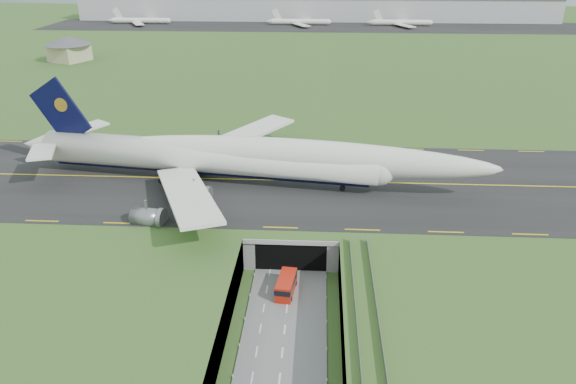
{
  "coord_description": "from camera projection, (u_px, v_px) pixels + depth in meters",
  "views": [
    {
      "loc": [
        4.34,
        -73.23,
        50.67
      ],
      "look_at": [
        -1.18,
        20.0,
        9.33
      ],
      "focal_mm": 35.0,
      "sensor_mm": 36.0,
      "label": 1
    }
  ],
  "objects": [
    {
      "name": "jumbo_jet",
      "position": [
        240.0,
        158.0,
        112.15
      ],
      "size": [
        98.48,
        62.2,
        20.77
      ],
      "rotation": [
        0.0,
        0.0,
        -0.14
      ],
      "color": "silver",
      "rests_on": "ground"
    },
    {
      "name": "taxiway",
      "position": [
        297.0,
        181.0,
        115.25
      ],
      "size": [
        800.0,
        44.0,
        0.18
      ],
      "primitive_type": "cube",
      "color": "black",
      "rests_on": "airfield_deck"
    },
    {
      "name": "distant_hills",
      "position": [
        393.0,
        14.0,
        478.25
      ],
      "size": [
        700.0,
        91.0,
        60.0
      ],
      "color": "slate",
      "rests_on": "ground"
    },
    {
      "name": "guideway",
      "position": [
        370.0,
        356.0,
        67.4
      ],
      "size": [
        3.0,
        53.0,
        7.05
      ],
      "color": "#A8A8A3",
      "rests_on": "ground"
    },
    {
      "name": "ground",
      "position": [
        288.0,
        298.0,
        87.59
      ],
      "size": [
        900.0,
        900.0,
        0.0
      ],
      "primitive_type": "plane",
      "color": "#3A5A24",
      "rests_on": "ground"
    },
    {
      "name": "airfield_deck",
      "position": [
        288.0,
        282.0,
        86.38
      ],
      "size": [
        800.0,
        800.0,
        6.0
      ],
      "primitive_type": "cube",
      "color": "gray",
      "rests_on": "ground"
    },
    {
      "name": "tunnel_portal",
      "position": [
        293.0,
        230.0,
        101.5
      ],
      "size": [
        17.0,
        22.3,
        6.0
      ],
      "color": "gray",
      "rests_on": "ground"
    },
    {
      "name": "shuttle_tram",
      "position": [
        286.0,
        285.0,
        88.29
      ],
      "size": [
        3.29,
        6.94,
        2.75
      ],
      "rotation": [
        0.0,
        0.0,
        -0.12
      ],
      "color": "#B51C0C",
      "rests_on": "ground"
    },
    {
      "name": "service_building",
      "position": [
        68.0,
        46.0,
        231.18
      ],
      "size": [
        24.98,
        24.98,
        10.27
      ],
      "rotation": [
        0.0,
        0.0,
        -0.43
      ],
      "color": "tan",
      "rests_on": "ground"
    },
    {
      "name": "trench_road",
      "position": [
        285.0,
        328.0,
        80.71
      ],
      "size": [
        12.0,
        75.0,
        0.2
      ],
      "primitive_type": "cube",
      "color": "slate",
      "rests_on": "ground"
    },
    {
      "name": "cargo_terminal",
      "position": [
        316.0,
        7.0,
        355.27
      ],
      "size": [
        320.0,
        67.0,
        15.6
      ],
      "color": "#B2B2B2",
      "rests_on": "ground"
    }
  ]
}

